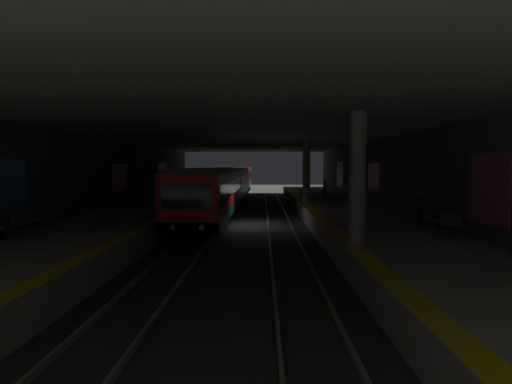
{
  "coord_description": "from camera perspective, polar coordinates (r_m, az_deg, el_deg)",
  "views": [
    {
      "loc": [
        -26.71,
        -1.14,
        3.75
      ],
      "look_at": [
        5.74,
        -0.63,
        1.79
      ],
      "focal_mm": 29.77,
      "sensor_mm": 36.0,
      "label": 1
    }
  ],
  "objects": [
    {
      "name": "wall_left",
      "position": [
        28.02,
        18.16,
        1.34
      ],
      "size": [
        60.0,
        0.56,
        5.6
      ],
      "color": "#56565B",
      "rests_on": "ground"
    },
    {
      "name": "backpack_on_floor",
      "position": [
        21.38,
        12.94,
        -3.35
      ],
      "size": [
        0.3,
        0.2,
        0.4
      ],
      "color": "black",
      "rests_on": "platform_left"
    },
    {
      "name": "bench_right_mid",
      "position": [
        19.77,
        -28.45,
        -3.28
      ],
      "size": [
        1.7,
        0.47,
        0.86
      ],
      "color": "#262628",
      "rests_on": "platform_right"
    },
    {
      "name": "platform_left",
      "position": [
        27.44,
        12.29,
        -3.37
      ],
      "size": [
        60.0,
        5.3,
        1.06
      ],
      "color": "#A8A59E",
      "rests_on": "ground"
    },
    {
      "name": "pillar_near",
      "position": [
        14.75,
        13.48,
        1.71
      ],
      "size": [
        0.56,
        0.56,
        4.55
      ],
      "color": "gray",
      "rests_on": "platform_left"
    },
    {
      "name": "person_boarding",
      "position": [
        39.48,
        -12.81,
        0.7
      ],
      "size": [
        0.6,
        0.22,
        1.6
      ],
      "color": "#383838",
      "rests_on": "platform_right"
    },
    {
      "name": "suitcase_rolling",
      "position": [
        18.39,
        -31.16,
        -4.58
      ],
      "size": [
        0.34,
        0.24,
        0.87
      ],
      "color": "black",
      "rests_on": "platform_right"
    },
    {
      "name": "bench_left_mid",
      "position": [
        21.24,
        21.3,
        -2.66
      ],
      "size": [
        1.7,
        0.47,
        0.86
      ],
      "color": "#262628",
      "rests_on": "platform_left"
    },
    {
      "name": "bench_left_near",
      "position": [
        18.61,
        24.36,
        -3.56
      ],
      "size": [
        1.7,
        0.47,
        0.86
      ],
      "color": "#262628",
      "rests_on": "platform_left"
    },
    {
      "name": "track_right",
      "position": [
        27.16,
        -6.18,
        -4.33
      ],
      "size": [
        60.0,
        1.53,
        0.16
      ],
      "color": "gray",
      "rests_on": "ground"
    },
    {
      "name": "track_left",
      "position": [
        26.98,
        3.16,
        -4.37
      ],
      "size": [
        60.0,
        1.53,
        0.16
      ],
      "color": "gray",
      "rests_on": "ground"
    },
    {
      "name": "metro_train",
      "position": [
        46.79,
        -3.19,
        1.33
      ],
      "size": [
        56.17,
        2.83,
        3.49
      ],
      "color": "red",
      "rests_on": "track_right"
    },
    {
      "name": "person_waiting_near",
      "position": [
        30.23,
        -16.18,
        -0.09
      ],
      "size": [
        0.6,
        0.23,
        1.67
      ],
      "color": "#282828",
      "rests_on": "platform_right"
    },
    {
      "name": "ground_plane",
      "position": [
        26.99,
        -1.53,
        -4.53
      ],
      "size": [
        120.0,
        120.0,
        0.0
      ],
      "primitive_type": "plane",
      "color": "#2D302D"
    },
    {
      "name": "wall_right",
      "position": [
        28.77,
        -20.69,
        1.34
      ],
      "size": [
        60.0,
        0.56,
        5.6
      ],
      "color": "#56565B",
      "rests_on": "ground"
    },
    {
      "name": "pillar_far",
      "position": [
        31.29,
        6.8,
        2.65
      ],
      "size": [
        0.56,
        0.56,
        4.55
      ],
      "color": "gray",
      "rests_on": "platform_left"
    },
    {
      "name": "person_standing_far",
      "position": [
        20.92,
        21.2,
        -1.83
      ],
      "size": [
        0.6,
        0.22,
        1.59
      ],
      "color": "black",
      "rests_on": "platform_left"
    },
    {
      "name": "ceiling_slab",
      "position": [
        26.81,
        -1.55,
        7.84
      ],
      "size": [
        60.0,
        19.4,
        0.4
      ],
      "color": "beige",
      "rests_on": "wall_left"
    },
    {
      "name": "person_walking_mid",
      "position": [
        34.65,
        9.22,
        0.5
      ],
      "size": [
        0.6,
        0.24,
        1.72
      ],
      "color": "black",
      "rests_on": "platform_left"
    },
    {
      "name": "bench_left_far",
      "position": [
        38.71,
        11.92,
        0.16
      ],
      "size": [
        1.7,
        0.47,
        0.86
      ],
      "color": "#262628",
      "rests_on": "platform_left"
    },
    {
      "name": "bench_right_far",
      "position": [
        32.61,
        -16.35,
        -0.51
      ],
      "size": [
        1.7,
        0.47,
        0.86
      ],
      "color": "#262628",
      "rests_on": "platform_right"
    },
    {
      "name": "platform_right",
      "position": [
        27.98,
        -15.07,
        -3.28
      ],
      "size": [
        60.0,
        5.3,
        1.06
      ],
      "color": "#A8A59E",
      "rests_on": "ground"
    }
  ]
}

